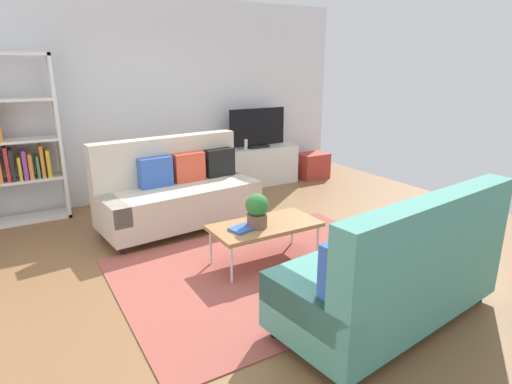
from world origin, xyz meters
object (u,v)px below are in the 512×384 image
(table_book_0, at_px, (243,229))
(vase_0, at_px, (224,145))
(bottle_0, at_px, (246,144))
(coffee_table, at_px, (265,226))
(couch_beige, at_px, (178,192))
(tv_console, at_px, (257,166))
(tv, at_px, (257,129))
(storage_trunk, at_px, (312,165))
(potted_plant, at_px, (257,210))
(couch_green, at_px, (395,272))
(bookshelf, at_px, (8,146))
(vase_1, at_px, (235,145))

(table_book_0, relative_size, vase_0, 1.36)
(bottle_0, bearing_deg, coffee_table, -115.14)
(table_book_0, bearing_deg, vase_0, 67.34)
(couch_beige, bearing_deg, vase_0, -141.52)
(couch_beige, distance_m, tv_console, 2.17)
(tv, height_order, storage_trunk, tv)
(storage_trunk, bearing_deg, tv, 175.84)
(bottle_0, bearing_deg, potted_plant, -116.88)
(couch_green, distance_m, table_book_0, 1.50)
(tv_console, relative_size, tv, 1.40)
(coffee_table, xyz_separation_m, tv, (1.43, 2.57, 0.56))
(bookshelf, bearing_deg, table_book_0, -54.91)
(couch_beige, distance_m, tv, 2.21)
(vase_1, relative_size, bottle_0, 0.85)
(couch_green, bearing_deg, vase_1, 72.36)
(tv_console, distance_m, bottle_0, 0.46)
(storage_trunk, bearing_deg, bottle_0, 177.41)
(storage_trunk, xyz_separation_m, table_book_0, (-2.80, -2.52, 0.21))
(table_book_0, xyz_separation_m, vase_0, (1.12, 2.67, 0.29))
(storage_trunk, xyz_separation_m, potted_plant, (-2.64, -2.53, 0.38))
(tv, height_order, vase_0, tv)
(couch_beige, height_order, potted_plant, couch_beige)
(coffee_table, height_order, bookshelf, bookshelf)
(couch_beige, relative_size, table_book_0, 8.24)
(vase_0, bearing_deg, coffee_table, -107.74)
(coffee_table, relative_size, tv, 1.10)
(bookshelf, bearing_deg, tv_console, -0.32)
(couch_beige, xyz_separation_m, tv_console, (1.82, 1.17, -0.13))
(vase_1, xyz_separation_m, bottle_0, (0.15, -0.09, 0.01))
(couch_beige, relative_size, tv_console, 1.41)
(couch_beige, relative_size, storage_trunk, 3.80)
(bookshelf, xyz_separation_m, vase_0, (2.97, 0.03, -0.27))
(potted_plant, bearing_deg, couch_beige, 100.96)
(bookshelf, bearing_deg, couch_beige, -34.52)
(tv_console, bearing_deg, couch_green, -105.77)
(potted_plant, distance_m, vase_1, 2.92)
(bookshelf, bearing_deg, vase_1, 0.54)
(tv_console, height_order, bookshelf, bookshelf)
(vase_0, bearing_deg, potted_plant, -109.70)
(coffee_table, distance_m, vase_0, 2.80)
(potted_plant, distance_m, bottle_0, 2.90)
(couch_beige, xyz_separation_m, vase_0, (1.24, 1.22, 0.28))
(vase_1, bearing_deg, potted_plant, -113.40)
(coffee_table, bearing_deg, tv, 61.02)
(tv_console, height_order, bottle_0, bottle_0)
(tv_console, relative_size, storage_trunk, 2.69)
(bookshelf, bearing_deg, storage_trunk, -1.48)
(tv, bearing_deg, storage_trunk, -4.16)
(tv, relative_size, table_book_0, 4.17)
(couch_green, distance_m, vase_0, 4.11)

